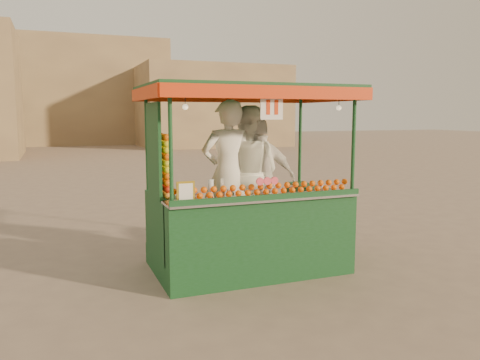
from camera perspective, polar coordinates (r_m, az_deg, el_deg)
name	(u,v)px	position (r m, az deg, el deg)	size (l,w,h in m)	color
ground	(265,262)	(6.62, 3.02, -9.71)	(90.00, 90.00, 0.00)	#735F52
building_right	(211,106)	(31.26, -3.43, 8.69)	(9.00, 6.00, 5.00)	#A1875B
building_center	(60,92)	(35.78, -20.60, 9.70)	(14.00, 7.00, 7.00)	#A1875B
juice_cart	(245,213)	(6.07, 0.59, -3.89)	(2.57, 1.67, 2.34)	#103C16
vendor_left	(228,173)	(6.30, -1.49, 0.82)	(0.70, 0.47, 1.90)	white
vendor_middle	(249,173)	(6.55, 1.03, 0.79)	(1.12, 1.12, 1.84)	white
vendor_right	(260,179)	(6.55, 2.39, 0.08)	(1.04, 0.57, 1.68)	white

